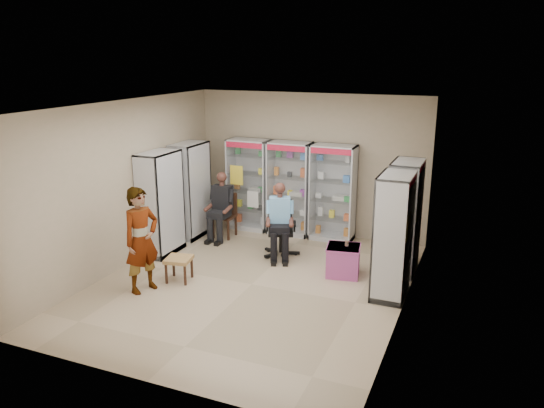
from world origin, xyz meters
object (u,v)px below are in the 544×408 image
at_px(cabinet_back_mid, 290,189).
at_px(cabinet_right_near, 393,236).
at_px(wooden_chair, 224,215).
at_px(cabinet_back_left, 249,185).
at_px(pink_trunk, 343,261).
at_px(woven_stool_b, 179,269).
at_px(office_chair, 281,229).
at_px(cabinet_right_far, 404,217).
at_px(cabinet_left_far, 190,190).
at_px(cabinet_back_right, 333,193).
at_px(standing_man, 141,240).
at_px(woven_stool_a, 382,259).
at_px(seated_shopkeeper, 280,222).
at_px(cabinet_left_near, 161,204).

xyz_separation_m(cabinet_back_mid, cabinet_right_near, (2.58, -2.23, 0.00)).
bearing_deg(wooden_chair, cabinet_back_left, 71.10).
bearing_deg(pink_trunk, woven_stool_b, -152.71).
relative_size(cabinet_back_mid, office_chair, 1.86).
xyz_separation_m(cabinet_back_mid, woven_stool_b, (-0.87, -3.05, -0.79)).
height_order(cabinet_right_far, office_chair, cabinet_right_far).
bearing_deg(cabinet_left_far, woven_stool_b, 25.43).
xyz_separation_m(cabinet_back_right, cabinet_left_far, (-2.83, -0.93, 0.00)).
bearing_deg(cabinet_back_left, standing_man, -93.90).
bearing_deg(woven_stool_a, cabinet_right_near, -72.39).
bearing_deg(seated_shopkeeper, cabinet_back_left, 112.23).
bearing_deg(cabinet_left_near, wooden_chair, 152.39).
bearing_deg(cabinet_right_near, standing_man, 110.01).
bearing_deg(cabinet_back_mid, cabinet_right_far, -23.65).
xyz_separation_m(cabinet_back_mid, cabinet_left_near, (-1.88, -2.03, 0.00)).
relative_size(office_chair, seated_shopkeeper, 0.79).
bearing_deg(cabinet_left_far, seated_shopkeeper, 79.72).
distance_m(cabinet_left_near, pink_trunk, 3.64).
relative_size(cabinet_back_mid, wooden_chair, 2.13).
bearing_deg(standing_man, woven_stool_b, -12.13).
bearing_deg(seated_shopkeeper, office_chair, 68.86).
bearing_deg(woven_stool_a, cabinet_left_far, 176.40).
xyz_separation_m(cabinet_back_mid, standing_man, (-1.20, -3.60, -0.12)).
bearing_deg(cabinet_left_near, cabinet_right_near, 87.43).
xyz_separation_m(office_chair, seated_shopkeeper, (0.00, -0.05, 0.15)).
bearing_deg(woven_stool_b, cabinet_left_near, 134.60).
distance_m(cabinet_right_far, cabinet_right_near, 1.10).
bearing_deg(woven_stool_a, standing_man, -144.98).
bearing_deg(standing_man, cabinet_left_far, 32.88).
relative_size(cabinet_left_far, pink_trunk, 3.61).
height_order(wooden_chair, woven_stool_a, wooden_chair).
xyz_separation_m(cabinet_left_far, woven_stool_b, (1.01, -2.12, -0.79)).
bearing_deg(office_chair, cabinet_back_left, 113.33).
bearing_deg(seated_shopkeeper, standing_man, -144.46).
height_order(cabinet_left_near, office_chair, cabinet_left_near).
bearing_deg(cabinet_right_far, pink_trunk, 124.02).
bearing_deg(cabinet_right_far, woven_stool_b, 119.16).
relative_size(cabinet_back_left, standing_man, 1.14).
bearing_deg(woven_stool_b, cabinet_back_left, 91.51).
height_order(cabinet_back_left, cabinet_left_far, same).
height_order(cabinet_right_near, cabinet_left_near, same).
distance_m(cabinet_back_right, cabinet_right_near, 2.76).
height_order(cabinet_left_far, wooden_chair, cabinet_left_far).
relative_size(cabinet_back_left, cabinet_right_far, 1.00).
distance_m(cabinet_back_mid, cabinet_left_far, 2.10).
xyz_separation_m(cabinet_right_near, office_chair, (-2.28, 0.95, -0.46)).
height_order(cabinet_left_near, woven_stool_b, cabinet_left_near).
relative_size(cabinet_back_right, pink_trunk, 3.61).
distance_m(cabinet_back_left, standing_man, 3.62).
relative_size(cabinet_back_left, cabinet_back_mid, 1.00).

